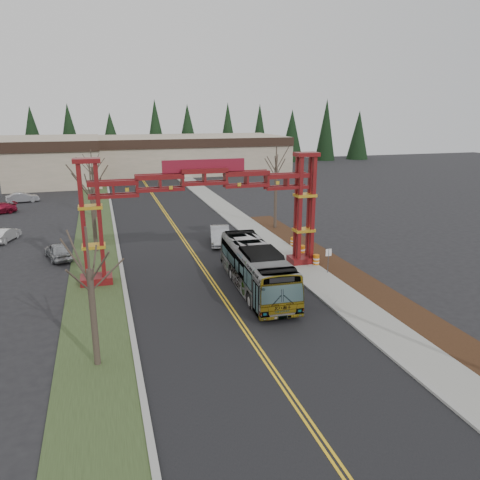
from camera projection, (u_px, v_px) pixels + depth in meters
name	position (u px, v px, depth m)	size (l,w,h in m)	color
ground	(303.00, 414.00, 19.07)	(200.00, 200.00, 0.00)	black
road	(189.00, 248.00, 42.14)	(12.00, 110.00, 0.02)	black
lane_line_left	(188.00, 248.00, 42.10)	(0.12, 100.00, 0.01)	yellow
lane_line_right	(190.00, 248.00, 42.17)	(0.12, 100.00, 0.01)	yellow
curb_right	(254.00, 242.00, 43.82)	(0.30, 110.00, 0.15)	#9E9E99
sidewalk_right	(268.00, 241.00, 44.22)	(2.60, 110.00, 0.14)	gray
landscape_strip	(382.00, 296.00, 31.10)	(2.60, 50.00, 0.12)	black
grass_median	(97.00, 255.00, 39.92)	(4.00, 110.00, 0.08)	#334221
curb_left	(119.00, 253.00, 40.43)	(0.30, 110.00, 0.15)	#9E9E99
gateway_arch	(205.00, 196.00, 34.08)	(18.20, 1.60, 8.90)	#590B13
retail_building_east	(187.00, 154.00, 94.70)	(38.00, 20.30, 7.00)	tan
conifer_treeline	(133.00, 136.00, 102.33)	(116.10, 5.60, 13.00)	black
transit_bus	(256.00, 268.00, 31.93)	(2.65, 11.31, 3.15)	#A4A8AB
silver_sedan	(220.00, 235.00, 43.26)	(1.71, 4.90, 1.61)	#A5A8AD
parked_car_near_a	(58.00, 251.00, 38.84)	(1.67, 4.16, 1.42)	#9EA1A5
parked_car_near_b	(5.00, 235.00, 44.18)	(1.36, 3.90, 1.28)	white
parked_car_far_a	(22.00, 197.00, 62.85)	(1.42, 4.08, 1.34)	#ABACB3
bare_tree_median_near	(89.00, 270.00, 21.46)	(3.08, 3.08, 6.95)	#382D26
bare_tree_median_mid	(91.00, 190.00, 39.54)	(3.49, 3.49, 7.82)	#382D26
bare_tree_median_far	(92.00, 168.00, 52.55)	(2.93, 2.93, 7.76)	#382D26
bare_tree_right_far	(276.00, 167.00, 47.42)	(3.17, 3.17, 8.53)	#382D26
street_sign	(328.00, 256.00, 34.99)	(0.46, 0.07, 2.00)	#3F3F44
barrel_south	(316.00, 260.00, 37.14)	(0.51, 0.51, 0.94)	orange
barrel_mid	(302.00, 251.00, 39.41)	(0.54, 0.54, 1.01)	orange
barrel_north	(293.00, 242.00, 42.39)	(0.48, 0.48, 0.89)	orange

